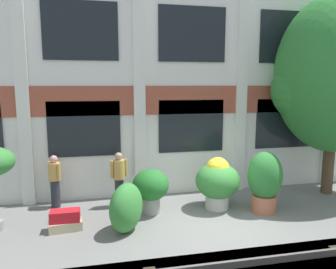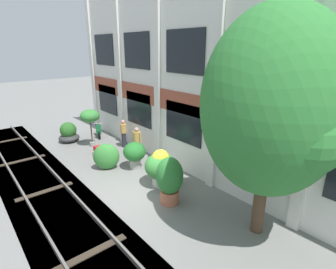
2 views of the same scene
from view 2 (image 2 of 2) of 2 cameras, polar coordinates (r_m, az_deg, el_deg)
name	(u,v)px [view 2 (image 2 of 2)]	position (r m, az deg, el deg)	size (l,w,h in m)	color
ground_plane	(135,189)	(10.64, -7.13, -11.70)	(80.00, 80.00, 0.00)	slate
apartment_facade	(188,78)	(10.99, 4.46, 12.18)	(17.32, 0.64, 8.29)	silver
rail_tracks	(65,220)	(9.77, -21.59, -17.01)	(24.96, 2.80, 0.43)	#423F3A
broadleaf_tree	(272,108)	(7.37, 21.62, 5.32)	(3.93, 3.74, 6.43)	#4C3826
potted_plant_low_pan	(90,117)	(14.91, -16.63, 3.70)	(1.05, 1.05, 2.11)	gray
potted_plant_ribbed_drum	(135,153)	(12.02, -7.30, -4.02)	(1.02, 1.02, 1.26)	gray
potted_plant_wide_bowl	(69,133)	(16.47, -20.82, 0.22)	(1.18, 1.18, 1.16)	#333333
potted_plant_glazed_jar	(170,179)	(9.31, 0.35, -9.63)	(0.97, 0.97, 1.75)	#B76647
potted_plant_fluted_column	(161,166)	(10.50, -1.60, -6.87)	(1.28, 1.28, 1.52)	beige
potted_plant_square_trough	(100,152)	(13.78, -14.58, -3.75)	(0.85, 0.52, 0.51)	tan
scooter_near_curb	(98,130)	(16.84, -15.00, 1.03)	(1.34, 0.67, 0.98)	black
resident_by_doorway	(124,133)	(14.64, -9.63, 0.42)	(0.39, 0.41, 1.57)	#282833
resident_watching_tracks	(137,142)	(12.97, -6.78, -1.66)	(0.51, 0.34, 1.64)	#282833
topiary_hedge	(106,156)	(12.24, -13.28, -4.67)	(1.17, 0.70, 1.22)	#388438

